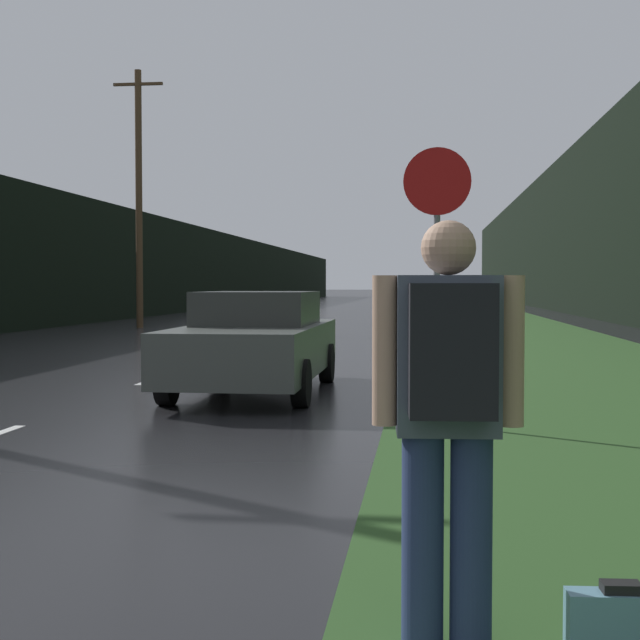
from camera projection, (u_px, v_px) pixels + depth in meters
name	position (u px, v px, depth m)	size (l,w,h in m)	color
grass_verge	(482.00, 319.00, 40.02)	(6.00, 240.00, 0.02)	#2D5123
lane_stripe_c	(165.00, 375.00, 15.21)	(0.12, 3.00, 0.01)	silver
lane_stripe_d	(247.00, 347.00, 22.16)	(0.12, 3.00, 0.01)	silver
lane_stripe_e	(289.00, 332.00, 29.11)	(0.12, 3.00, 0.01)	silver
lane_stripe_f	(315.00, 323.00, 36.05)	(0.12, 3.00, 0.01)	silver
treeline_far_side	(177.00, 268.00, 51.82)	(2.00, 140.00, 5.05)	black
treeline_near_side	(581.00, 233.00, 49.07)	(2.00, 140.00, 8.80)	black
utility_pole_far	(139.00, 196.00, 31.84)	(1.80, 0.24, 9.20)	#4C3823
stop_sign	(437.00, 253.00, 9.65)	(0.73, 0.07, 3.03)	slate
hitchhiker_with_backpack	(448.00, 407.00, 3.68)	(0.63, 0.44, 1.81)	navy
suitcase	(621.00, 631.00, 3.55)	(0.43, 0.16, 0.36)	#6093A8
car_passing_near	(256.00, 342.00, 12.82)	(1.94, 4.76, 1.45)	#4C514C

